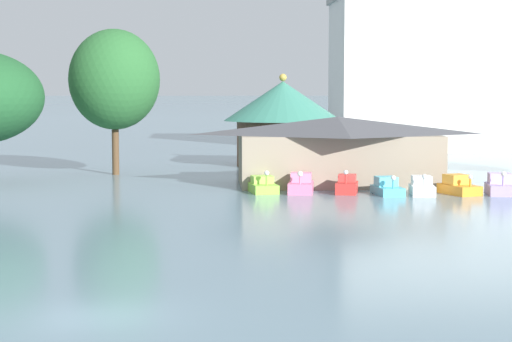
% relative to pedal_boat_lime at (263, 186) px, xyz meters
% --- Properties ---
extents(ground_plane, '(2000.00, 2000.00, 0.00)m').
position_rel_pedal_boat_lime_xyz_m(ground_plane, '(-7.13, -32.12, -0.46)').
color(ground_plane, slate).
extents(pedal_boat_lime, '(2.07, 2.93, 1.63)m').
position_rel_pedal_boat_lime_xyz_m(pedal_boat_lime, '(0.00, 0.00, 0.00)').
color(pedal_boat_lime, '#8CCC3F').
rests_on(pedal_boat_lime, ground).
extents(pedal_boat_pink, '(2.06, 3.03, 1.62)m').
position_rel_pedal_boat_lime_xyz_m(pedal_boat_pink, '(2.59, -0.34, 0.09)').
color(pedal_boat_pink, pink).
rests_on(pedal_boat_pink, ground).
extents(pedal_boat_red, '(1.88, 2.48, 1.70)m').
position_rel_pedal_boat_lime_xyz_m(pedal_boat_red, '(5.68, -0.82, 0.07)').
color(pedal_boat_red, red).
rests_on(pedal_boat_red, ground).
extents(pedal_boat_cyan, '(1.90, 3.05, 1.42)m').
position_rel_pedal_boat_lime_xyz_m(pedal_boat_cyan, '(8.31, -1.56, 0.01)').
color(pedal_boat_cyan, '#4CB7CC').
rests_on(pedal_boat_cyan, ground).
extents(pedal_boat_white, '(1.85, 2.92, 1.54)m').
position_rel_pedal_boat_lime_xyz_m(pedal_boat_white, '(10.61, -1.89, 0.05)').
color(pedal_boat_white, white).
rests_on(pedal_boat_white, ground).
extents(pedal_boat_orange, '(2.55, 3.34, 1.44)m').
position_rel_pedal_boat_lime_xyz_m(pedal_boat_orange, '(13.21, -1.56, 0.06)').
color(pedal_boat_orange, orange).
rests_on(pedal_boat_orange, ground).
extents(pedal_boat_lavender, '(2.16, 3.18, 1.67)m').
position_rel_pedal_boat_lime_xyz_m(pedal_boat_lavender, '(15.96, -1.87, 0.10)').
color(pedal_boat_lavender, '#B299D8').
rests_on(pedal_boat_lavender, ground).
extents(boathouse, '(15.70, 8.59, 5.07)m').
position_rel_pedal_boat_lime_xyz_m(boathouse, '(5.87, 4.75, 2.18)').
color(boathouse, gray).
rests_on(boathouse, ground).
extents(green_roof_pavilion, '(10.97, 10.97, 8.53)m').
position_rel_pedal_boat_lime_xyz_m(green_roof_pavilion, '(3.10, 20.68, 3.95)').
color(green_roof_pavilion, brown).
rests_on(green_roof_pavilion, ground).
extents(shoreline_tree_mid, '(7.50, 7.50, 12.05)m').
position_rel_pedal_boat_lime_xyz_m(shoreline_tree_mid, '(-11.51, 13.18, 7.43)').
color(shoreline_tree_mid, brown).
rests_on(shoreline_tree_mid, ground).
extents(background_building_block, '(33.23, 12.82, 18.37)m').
position_rel_pedal_boat_lime_xyz_m(background_building_block, '(27.36, 41.66, 8.74)').
color(background_building_block, silver).
rests_on(background_building_block, ground).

